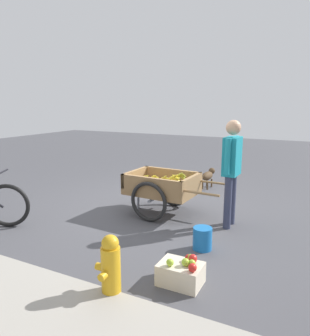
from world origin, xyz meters
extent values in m
plane|color=#47474C|center=(0.00, 0.00, 0.00)|extent=(24.00, 24.00, 0.00)
cube|color=#937047|center=(-0.27, 0.10, 0.40)|extent=(1.14, 0.85, 0.10)
cube|color=#937047|center=(0.25, 0.08, 0.57)|extent=(0.10, 0.80, 0.24)
cube|color=#937047|center=(-0.79, 0.13, 0.57)|extent=(0.10, 0.80, 0.24)
cube|color=#937047|center=(-0.25, 0.47, 0.57)|extent=(1.10, 0.11, 0.24)
cube|color=#937047|center=(-0.29, -0.27, 0.57)|extent=(1.10, 0.11, 0.24)
torus|color=black|center=(-0.25, 0.54, 0.32)|extent=(0.64, 0.09, 0.64)
torus|color=black|center=(-0.29, -0.34, 0.32)|extent=(0.64, 0.09, 0.64)
cylinder|color=gray|center=(-0.27, 0.10, 0.32)|extent=(0.08, 0.88, 0.04)
cylinder|color=#937047|center=(-1.08, 0.48, 0.55)|extent=(0.55, 0.06, 0.04)
cylinder|color=#937047|center=(-1.11, -0.20, 0.55)|extent=(0.55, 0.06, 0.04)
cylinder|color=gray|center=(0.20, 0.08, 0.18)|extent=(0.04, 0.04, 0.35)
ellipsoid|color=gold|center=(-0.28, 0.26, 0.55)|extent=(0.18, 0.09, 0.14)
ellipsoid|color=gold|center=(-0.27, 0.26, 0.56)|extent=(0.19, 0.11, 0.09)
ellipsoid|color=gold|center=(-0.25, 0.27, 0.57)|extent=(0.19, 0.09, 0.07)
ellipsoid|color=gold|center=(-0.24, 0.27, 0.58)|extent=(0.19, 0.09, 0.13)
ellipsoid|color=gold|center=(-0.28, 0.31, 0.59)|extent=(0.17, 0.10, 0.15)
ellipsoid|color=gold|center=(-0.26, 0.32, 0.60)|extent=(0.19, 0.09, 0.05)
ellipsoid|color=gold|center=(-0.24, 0.32, 0.61)|extent=(0.18, 0.12, 0.13)
ellipsoid|color=gold|center=(-0.56, -0.08, 0.61)|extent=(0.18, 0.07, 0.15)
ellipsoid|color=gold|center=(-0.55, -0.08, 0.62)|extent=(0.19, 0.11, 0.10)
ellipsoid|color=gold|center=(-0.53, -0.07, 0.63)|extent=(0.19, 0.08, 0.05)
ellipsoid|color=gold|center=(-0.52, -0.07, 0.64)|extent=(0.19, 0.08, 0.10)
ellipsoid|color=gold|center=(-0.51, -0.06, 0.65)|extent=(0.18, 0.11, 0.14)
ellipsoid|color=gold|center=(-0.49, 0.07, 0.60)|extent=(0.18, 0.09, 0.13)
ellipsoid|color=gold|center=(-0.47, 0.07, 0.61)|extent=(0.19, 0.09, 0.04)
ellipsoid|color=gold|center=(-0.45, 0.08, 0.62)|extent=(0.17, 0.05, 0.15)
ellipsoid|color=gold|center=(0.03, 0.08, 0.55)|extent=(0.18, 0.10, 0.13)
ellipsoid|color=gold|center=(0.04, 0.08, 0.56)|extent=(0.19, 0.10, 0.07)
ellipsoid|color=gold|center=(0.06, 0.09, 0.57)|extent=(0.19, 0.10, 0.08)
ellipsoid|color=gold|center=(0.07, 0.09, 0.58)|extent=(0.19, 0.06, 0.12)
ellipsoid|color=gold|center=(-0.49, 0.03, 0.61)|extent=(0.17, 0.06, 0.15)
ellipsoid|color=gold|center=(-0.47, 0.04, 0.62)|extent=(0.18, 0.07, 0.05)
ellipsoid|color=gold|center=(-0.45, 0.04, 0.63)|extent=(0.19, 0.09, 0.12)
ellipsoid|color=gold|center=(-0.43, 0.30, 0.63)|extent=(0.18, 0.06, 0.13)
ellipsoid|color=gold|center=(-0.42, 0.31, 0.64)|extent=(0.19, 0.10, 0.08)
ellipsoid|color=gold|center=(-0.41, 0.31, 0.65)|extent=(0.19, 0.11, 0.09)
ellipsoid|color=gold|center=(-0.39, 0.32, 0.66)|extent=(0.17, 0.08, 0.15)
ellipsoid|color=gold|center=(-0.08, 0.09, 0.50)|extent=(0.18, 0.07, 0.14)
ellipsoid|color=gold|center=(-0.06, 0.10, 0.51)|extent=(0.19, 0.06, 0.08)
ellipsoid|color=gold|center=(-0.05, 0.10, 0.52)|extent=(0.19, 0.08, 0.09)
ellipsoid|color=gold|center=(-0.03, 0.11, 0.53)|extent=(0.17, 0.10, 0.15)
ellipsoid|color=gold|center=(-0.08, -0.05, 0.53)|extent=(0.18, 0.09, 0.15)
ellipsoid|color=gold|center=(-0.06, -0.05, 0.54)|extent=(0.19, 0.11, 0.08)
ellipsoid|color=gold|center=(-0.05, -0.04, 0.55)|extent=(0.19, 0.06, 0.08)
ellipsoid|color=gold|center=(-0.03, -0.04, 0.56)|extent=(0.18, 0.11, 0.13)
cylinder|color=#333851|center=(-1.41, 0.27, 0.39)|extent=(0.11, 0.11, 0.79)
cylinder|color=#333851|center=(-1.42, 0.05, 0.39)|extent=(0.11, 0.11, 0.79)
cube|color=teal|center=(-1.42, 0.16, 1.07)|extent=(0.22, 0.35, 0.56)
sphere|color=tan|center=(-1.42, 0.16, 1.48)|extent=(0.21, 0.21, 0.21)
cylinder|color=teal|center=(-1.41, 0.38, 1.09)|extent=(0.08, 0.11, 0.51)
cylinder|color=teal|center=(-1.43, -0.06, 1.09)|extent=(0.08, 0.11, 0.51)
torus|color=black|center=(1.52, 1.67, 0.33)|extent=(0.61, 0.37, 0.66)
cylinder|color=black|center=(1.57, 1.70, 0.83)|extent=(0.25, 0.42, 0.03)
ellipsoid|color=#4C3823|center=(-0.45, -1.79, 0.27)|extent=(0.20, 0.45, 0.18)
sphere|color=#4C3823|center=(-0.47, -2.06, 0.33)|extent=(0.14, 0.14, 0.14)
cylinder|color=#4C3823|center=(-0.44, -1.51, 0.31)|extent=(0.03, 0.11, 0.12)
cylinder|color=#4C3823|center=(-0.40, -1.93, 0.09)|extent=(0.04, 0.04, 0.18)
cylinder|color=#4C3823|center=(-0.51, -1.92, 0.09)|extent=(0.04, 0.04, 0.18)
cylinder|color=#4C3823|center=(-0.39, -1.66, 0.09)|extent=(0.04, 0.04, 0.18)
cylinder|color=#4C3823|center=(-0.50, -1.66, 0.09)|extent=(0.04, 0.04, 0.18)
cylinder|color=gold|center=(-0.91, 2.53, 0.28)|extent=(0.18, 0.18, 0.55)
sphere|color=gold|center=(-0.91, 2.53, 0.59)|extent=(0.16, 0.16, 0.16)
cylinder|color=gold|center=(-0.80, 2.53, 0.33)|extent=(0.10, 0.07, 0.07)
cylinder|color=gold|center=(-0.91, 2.64, 0.33)|extent=(0.07, 0.10, 0.07)
cylinder|color=#1966B2|center=(-1.31, 1.09, 0.14)|extent=(0.24, 0.24, 0.29)
cube|color=beige|center=(-1.37, 1.95, 0.11)|extent=(0.44, 0.32, 0.22)
sphere|color=#99BF33|center=(-1.44, 1.86, 0.26)|extent=(0.08, 0.08, 0.08)
sphere|color=#99BF33|center=(-1.42, 1.97, 0.26)|extent=(0.08, 0.08, 0.08)
sphere|color=red|center=(-1.53, 2.04, 0.26)|extent=(0.09, 0.09, 0.09)
sphere|color=red|center=(-1.41, 1.86, 0.26)|extent=(0.07, 0.07, 0.07)
sphere|color=#99BF33|center=(-1.48, 1.95, 0.26)|extent=(0.07, 0.07, 0.07)
sphere|color=red|center=(-1.47, 1.87, 0.27)|extent=(0.09, 0.09, 0.09)
sphere|color=#99BF33|center=(-1.29, 2.04, 0.26)|extent=(0.08, 0.08, 0.08)
camera|label=1|loc=(-2.49, 4.75, 1.84)|focal=34.33mm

